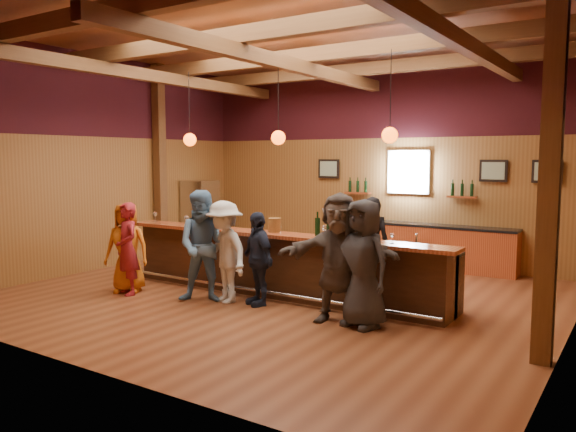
{
  "coord_description": "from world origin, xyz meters",
  "views": [
    {
      "loc": [
        5.31,
        -7.88,
        2.37
      ],
      "look_at": [
        0.0,
        0.3,
        1.35
      ],
      "focal_mm": 35.0,
      "sensor_mm": 36.0,
      "label": 1
    }
  ],
  "objects_px": {
    "ice_bucket": "(275,225)",
    "bottle_a": "(318,226)",
    "stainless_fridge": "(201,216)",
    "customer_navy": "(258,258)",
    "customer_white": "(224,252)",
    "bartender": "(371,245)",
    "back_bar_cabinet": "(421,246)",
    "customer_denim": "(204,246)",
    "customer_dark": "(363,263)",
    "bar_counter": "(284,264)",
    "customer_redvest": "(127,249)",
    "customer_brown": "(339,258)",
    "customer_orange": "(127,247)"
  },
  "relations": [
    {
      "from": "ice_bucket",
      "to": "bottle_a",
      "type": "xyz_separation_m",
      "value": [
        0.82,
        0.02,
        0.03
      ]
    },
    {
      "from": "stainless_fridge",
      "to": "customer_navy",
      "type": "xyz_separation_m",
      "value": [
        4.17,
        -3.3,
        -0.14
      ]
    },
    {
      "from": "customer_navy",
      "to": "ice_bucket",
      "type": "relative_size",
      "value": 6.28
    },
    {
      "from": "customer_white",
      "to": "bartender",
      "type": "bearing_deg",
      "value": 65.22
    },
    {
      "from": "back_bar_cabinet",
      "to": "stainless_fridge",
      "type": "relative_size",
      "value": 2.22
    },
    {
      "from": "bartender",
      "to": "ice_bucket",
      "type": "xyz_separation_m",
      "value": [
        -1.28,
        -1.13,
        0.38
      ]
    },
    {
      "from": "customer_denim",
      "to": "bartender",
      "type": "relative_size",
      "value": 1.08
    },
    {
      "from": "customer_denim",
      "to": "customer_dark",
      "type": "bearing_deg",
      "value": -28.13
    },
    {
      "from": "customer_denim",
      "to": "ice_bucket",
      "type": "relative_size",
      "value": 7.67
    },
    {
      "from": "customer_denim",
      "to": "back_bar_cabinet",
      "type": "bearing_deg",
      "value": 35.9
    },
    {
      "from": "back_bar_cabinet",
      "to": "ice_bucket",
      "type": "distance_m",
      "value": 4.08
    },
    {
      "from": "bottle_a",
      "to": "bar_counter",
      "type": "bearing_deg",
      "value": 163.82
    },
    {
      "from": "customer_redvest",
      "to": "customer_brown",
      "type": "xyz_separation_m",
      "value": [
        3.83,
        0.54,
        0.14
      ]
    },
    {
      "from": "customer_redvest",
      "to": "customer_brown",
      "type": "height_order",
      "value": "customer_brown"
    },
    {
      "from": "back_bar_cabinet",
      "to": "bottle_a",
      "type": "relative_size",
      "value": 10.25
    },
    {
      "from": "customer_white",
      "to": "bottle_a",
      "type": "xyz_separation_m",
      "value": [
        1.29,
        0.79,
        0.43
      ]
    },
    {
      "from": "bottle_a",
      "to": "ice_bucket",
      "type": "bearing_deg",
      "value": -178.5
    },
    {
      "from": "bar_counter",
      "to": "bartender",
      "type": "distance_m",
      "value": 1.56
    },
    {
      "from": "bartender",
      "to": "back_bar_cabinet",
      "type": "bearing_deg",
      "value": -108.53
    },
    {
      "from": "bartender",
      "to": "customer_orange",
      "type": "bearing_deg",
      "value": 11.86
    },
    {
      "from": "customer_redvest",
      "to": "bartender",
      "type": "height_order",
      "value": "bartender"
    },
    {
      "from": "customer_dark",
      "to": "back_bar_cabinet",
      "type": "bearing_deg",
      "value": 114.97
    },
    {
      "from": "bottle_a",
      "to": "customer_redvest",
      "type": "bearing_deg",
      "value": -157.14
    },
    {
      "from": "ice_bucket",
      "to": "bottle_a",
      "type": "height_order",
      "value": "bottle_a"
    },
    {
      "from": "customer_dark",
      "to": "customer_brown",
      "type": "bearing_deg",
      "value": -169.09
    },
    {
      "from": "customer_dark",
      "to": "customer_white",
      "type": "bearing_deg",
      "value": -164.39
    },
    {
      "from": "customer_dark",
      "to": "customer_orange",
      "type": "bearing_deg",
      "value": -159.82
    },
    {
      "from": "customer_brown",
      "to": "customer_dark",
      "type": "relative_size",
      "value": 1.04
    },
    {
      "from": "customer_orange",
      "to": "customer_brown",
      "type": "height_order",
      "value": "customer_brown"
    },
    {
      "from": "customer_redvest",
      "to": "customer_navy",
      "type": "bearing_deg",
      "value": 37.63
    },
    {
      "from": "customer_brown",
      "to": "customer_white",
      "type": "bearing_deg",
      "value": 161.25
    },
    {
      "from": "bar_counter",
      "to": "customer_brown",
      "type": "xyz_separation_m",
      "value": [
        1.59,
        -0.98,
        0.42
      ]
    },
    {
      "from": "customer_white",
      "to": "ice_bucket",
      "type": "bearing_deg",
      "value": 76.49
    },
    {
      "from": "stainless_fridge",
      "to": "customer_brown",
      "type": "relative_size",
      "value": 0.96
    },
    {
      "from": "back_bar_cabinet",
      "to": "ice_bucket",
      "type": "bearing_deg",
      "value": -107.52
    },
    {
      "from": "customer_white",
      "to": "customer_orange",
      "type": "bearing_deg",
      "value": -151.27
    },
    {
      "from": "stainless_fridge",
      "to": "bar_counter",
      "type": "bearing_deg",
      "value": -30.76
    },
    {
      "from": "customer_navy",
      "to": "back_bar_cabinet",
      "type": "bearing_deg",
      "value": 103.71
    },
    {
      "from": "customer_redvest",
      "to": "customer_white",
      "type": "height_order",
      "value": "customer_white"
    },
    {
      "from": "customer_white",
      "to": "ice_bucket",
      "type": "xyz_separation_m",
      "value": [
        0.47,
        0.77,
        0.39
      ]
    },
    {
      "from": "customer_dark",
      "to": "bartender",
      "type": "distance_m",
      "value": 2.01
    },
    {
      "from": "customer_dark",
      "to": "bartender",
      "type": "height_order",
      "value": "customer_dark"
    },
    {
      "from": "customer_dark",
      "to": "ice_bucket",
      "type": "distance_m",
      "value": 2.16
    },
    {
      "from": "customer_brown",
      "to": "bottle_a",
      "type": "xyz_separation_m",
      "value": [
        -0.79,
        0.74,
        0.32
      ]
    },
    {
      "from": "stainless_fridge",
      "to": "bottle_a",
      "type": "bearing_deg",
      "value": -28.61
    },
    {
      "from": "customer_dark",
      "to": "ice_bucket",
      "type": "xyz_separation_m",
      "value": [
        -2.0,
        0.75,
        0.33
      ]
    },
    {
      "from": "bar_counter",
      "to": "customer_navy",
      "type": "xyz_separation_m",
      "value": [
        0.05,
        -0.85,
        0.23
      ]
    },
    {
      "from": "customer_dark",
      "to": "ice_bucket",
      "type": "relative_size",
      "value": 7.49
    },
    {
      "from": "customer_redvest",
      "to": "customer_brown",
      "type": "relative_size",
      "value": 0.85
    },
    {
      "from": "bartender",
      "to": "customer_redvest",
      "type": "bearing_deg",
      "value": 14.35
    }
  ]
}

